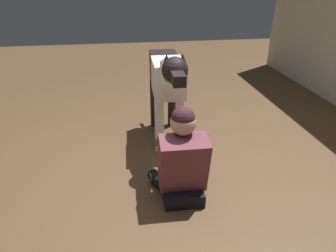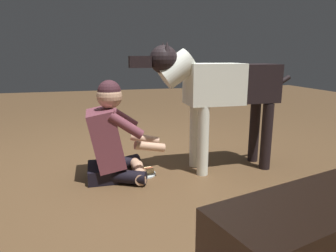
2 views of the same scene
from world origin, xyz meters
name	(u,v)px [view 1 (image 1 of 2)]	position (x,y,z in m)	size (l,w,h in m)	color
ground_plane	(156,187)	(0.00, 0.00, 0.00)	(13.46, 13.46, 0.00)	brown
person_sitting_on_floor	(182,161)	(0.13, 0.21, 0.35)	(0.67, 0.58, 0.85)	black
large_dog	(167,80)	(-0.84, 0.24, 0.76)	(1.52, 0.34, 1.16)	white
hot_dog_on_plate	(177,174)	(-0.13, 0.22, 0.03)	(0.22, 0.22, 0.06)	silver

